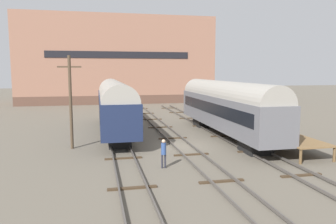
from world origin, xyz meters
name	(u,v)px	position (x,y,z in m)	size (l,w,h in m)	color
ground_plane	(181,146)	(0.00, 0.00, 0.00)	(200.00, 200.00, 0.00)	#60594C
track_left	(120,147)	(-4.95, 0.00, 0.14)	(2.60, 60.00, 0.26)	#4C4742
track_middle	(181,144)	(0.00, 0.00, 0.14)	(2.60, 60.00, 0.26)	#4C4742
track_right	(237,142)	(4.95, 0.00, 0.14)	(2.60, 60.00, 0.26)	#4C4742
train_car_navy	(115,103)	(-4.95, 7.27, 2.94)	(3.09, 18.92, 5.18)	black
train_car_grey	(225,105)	(4.95, 2.91, 2.98)	(2.94, 18.89, 5.21)	black
station_platform	(266,130)	(7.70, 0.23, 1.03)	(2.87, 14.25, 1.11)	brown
bench	(256,120)	(7.90, 2.43, 1.59)	(1.40, 0.40, 0.91)	brown
person_worker	(164,151)	(-2.62, -5.73, 1.13)	(0.32, 0.32, 1.86)	#282833
utility_pole	(71,101)	(-8.68, 0.99, 3.82)	(1.80, 0.24, 7.33)	#473828
warehouse_building	(117,61)	(-2.58, 41.97, 8.23)	(36.80, 13.68, 16.46)	brown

